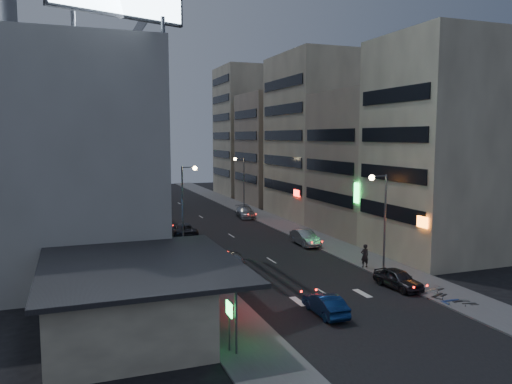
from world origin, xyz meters
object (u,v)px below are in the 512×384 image
parked_car_right_far (246,212)px  road_car_silver (231,261)px  scooter_black_a (476,295)px  scooter_blue (458,290)px  scooter_black_b (440,285)px  road_car_blue (325,304)px  scooter_silver_b (438,279)px  parked_car_right_mid (305,238)px  parked_car_left (182,230)px  person (365,256)px  parked_car_right_near (398,279)px  scooter_silver_a (468,292)px

parked_car_right_far → road_car_silver: 26.83m
road_car_silver → scooter_black_a: bearing=138.2°
road_car_silver → scooter_blue: (11.97, -13.01, -0.02)m
road_car_silver → scooter_black_b: bearing=141.9°
road_car_blue → scooter_silver_b: 10.37m
scooter_black_b → scooter_silver_b: (0.77, 1.13, -0.01)m
road_car_silver → scooter_silver_b: size_ratio=2.69×
parked_car_right_mid → scooter_black_b: 17.91m
parked_car_right_mid → road_car_blue: (-7.58, -18.54, -0.10)m
road_car_blue → parked_car_left: bearing=-82.2°
scooter_blue → scooter_black_b: size_ratio=1.01×
road_car_blue → scooter_black_a: road_car_blue is taller
parked_car_right_mid → person: (0.70, -9.98, 0.34)m
road_car_blue → scooter_black_a: bearing=171.2°
parked_car_right_mid → parked_car_left: size_ratio=0.83×
road_car_silver → scooter_silver_b: bearing=146.7°
parked_car_right_mid → scooter_black_a: bearing=-80.9°
parked_car_right_near → road_car_silver: bearing=131.6°
person → scooter_silver_a: size_ratio=1.19×
parked_car_right_mid → person: size_ratio=2.35×
parked_car_right_mid → parked_car_right_far: size_ratio=0.89×
parked_car_right_far → scooter_black_b: bearing=-80.5°
parked_car_left → scooter_silver_a: parked_car_left is taller
road_car_silver → scooter_blue: road_car_silver is taller
scooter_black_a → scooter_silver_a: bearing=16.7°
parked_car_right_far → scooter_silver_b: 35.41m
road_car_silver → scooter_blue: size_ratio=2.61×
parked_car_right_near → scooter_blue: parked_car_right_near is taller
scooter_silver_a → scooter_black_a: bearing=-154.8°
scooter_black_b → scooter_silver_b: 1.37m
parked_car_right_near → scooter_silver_b: size_ratio=2.17×
scooter_black_a → scooter_silver_b: (-0.01, 3.60, 0.09)m
road_car_silver → scooter_black_b: size_ratio=2.64×
scooter_silver_a → scooter_silver_b: (0.02, 2.93, 0.08)m
parked_car_left → parked_car_right_far: size_ratio=1.07×
parked_car_left → parked_car_right_mid: bearing=141.9°
parked_car_right_near → person: (0.70, 5.56, 0.39)m
parked_car_right_mid → person: person is taller
parked_car_left → person: size_ratio=2.82×
parked_car_right_mid → parked_car_right_near: bearing=-88.3°
parked_car_right_far → person: size_ratio=2.64×
parked_car_right_near → parked_car_left: 26.41m
parked_car_right_far → scooter_silver_b: bearing=-79.1°
person → road_car_silver: bearing=-19.2°
parked_car_left → road_car_silver: parked_car_left is taller
person → scooter_silver_b: (1.92, -6.71, -0.40)m
scooter_silver_b → scooter_silver_a: bearing=163.1°
road_car_blue → scooter_silver_a: (10.19, -1.08, -0.04)m
person → scooter_black_a: (1.94, -10.30, -0.48)m
scooter_silver_b → parked_car_right_near: bearing=50.0°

